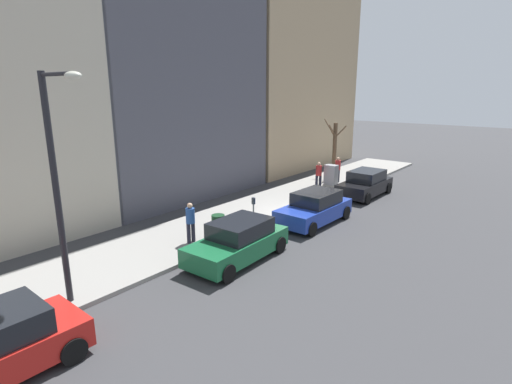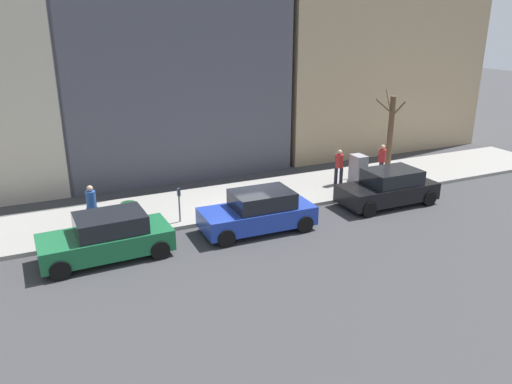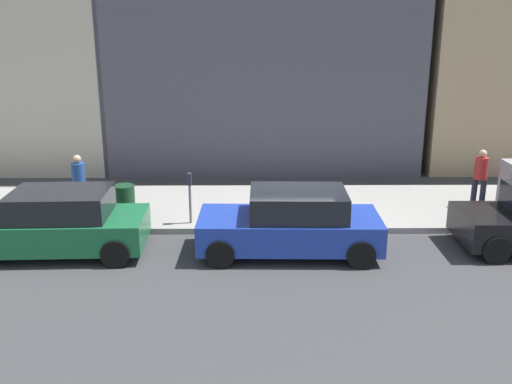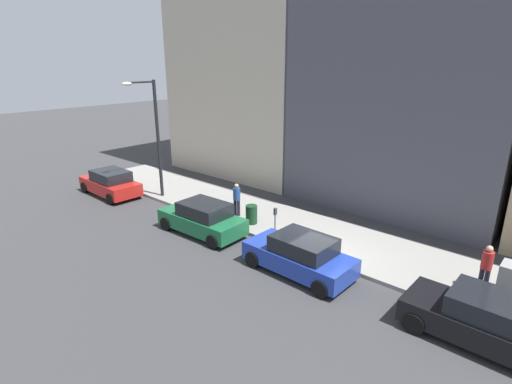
{
  "view_description": "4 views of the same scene",
  "coord_description": "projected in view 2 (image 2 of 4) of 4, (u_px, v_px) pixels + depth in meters",
  "views": [
    {
      "loc": [
        -10.34,
        15.9,
        6.21
      ],
      "look_at": [
        0.96,
        1.79,
        1.51
      ],
      "focal_mm": 28.0,
      "sensor_mm": 36.0,
      "label": 1
    },
    {
      "loc": [
        -16.8,
        7.38,
        7.51
      ],
      "look_at": [
        -0.21,
        -0.29,
        1.14
      ],
      "focal_mm": 35.0,
      "sensor_mm": 36.0,
      "label": 2
    },
    {
      "loc": [
        -13.7,
        1.01,
        5.24
      ],
      "look_at": [
        0.64,
        0.89,
        0.94
      ],
      "focal_mm": 40.0,
      "sensor_mm": 36.0,
      "label": 3
    },
    {
      "loc": [
        -12.35,
        -7.49,
        7.68
      ],
      "look_at": [
        1.59,
        4.74,
        1.49
      ],
      "focal_mm": 28.0,
      "sensor_mm": 36.0,
      "label": 4
    }
  ],
  "objects": [
    {
      "name": "ground_plane",
      "position": [
        247.0,
        218.0,
        19.8
      ],
      "size": [
        120.0,
        120.0,
        0.0
      ],
      "primitive_type": "plane",
      "color": "#38383A"
    },
    {
      "name": "sidewalk",
      "position": [
        229.0,
        201.0,
        21.49
      ],
      "size": [
        4.0,
        36.0,
        0.15
      ],
      "primitive_type": "cube",
      "color": "gray",
      "rests_on": "ground"
    },
    {
      "name": "parked_car_black",
      "position": [
        388.0,
        188.0,
        21.08
      ],
      "size": [
        1.94,
        4.21,
        1.52
      ],
      "rotation": [
        0.0,
        0.0,
        -0.01
      ],
      "color": "black",
      "rests_on": "ground"
    },
    {
      "name": "parked_car_blue",
      "position": [
        258.0,
        212.0,
        18.47
      ],
      "size": [
        1.99,
        4.24,
        1.52
      ],
      "rotation": [
        0.0,
        0.0,
        -0.02
      ],
      "color": "#1E389E",
      "rests_on": "ground"
    },
    {
      "name": "parked_car_green",
      "position": [
        107.0,
        237.0,
        16.33
      ],
      "size": [
        2.05,
        4.26,
        1.52
      ],
      "rotation": [
        0.0,
        0.0,
        0.03
      ],
      "color": "#196038",
      "rests_on": "ground"
    },
    {
      "name": "parking_meter",
      "position": [
        179.0,
        201.0,
        18.83
      ],
      "size": [
        0.14,
        0.1,
        1.35
      ],
      "color": "slate",
      "rests_on": "sidewalk"
    },
    {
      "name": "utility_box",
      "position": [
        358.0,
        171.0,
        23.09
      ],
      "size": [
        0.83,
        0.61,
        1.43
      ],
      "color": "#A8A399",
      "rests_on": "sidewalk"
    },
    {
      "name": "bare_tree",
      "position": [
        390.0,
        132.0,
        24.88
      ],
      "size": [
        1.9,
        1.61,
        4.0
      ],
      "color": "brown",
      "rests_on": "sidewalk"
    },
    {
      "name": "trash_bin",
      "position": [
        129.0,
        214.0,
        18.62
      ],
      "size": [
        0.56,
        0.56,
        0.9
      ],
      "primitive_type": "cylinder",
      "color": "#14381E",
      "rests_on": "sidewalk"
    },
    {
      "name": "pedestrian_near_meter",
      "position": [
        382.0,
        159.0,
        24.02
      ],
      "size": [
        0.37,
        0.36,
        1.66
      ],
      "rotation": [
        0.0,
        0.0,
        5.82
      ],
      "color": "#1E1E2D",
      "rests_on": "sidewalk"
    },
    {
      "name": "pedestrian_midblock",
      "position": [
        339.0,
        165.0,
        23.11
      ],
      "size": [
        0.36,
        0.36,
        1.66
      ],
      "rotation": [
        0.0,
        0.0,
        0.92
      ],
      "color": "#1E1E2D",
      "rests_on": "sidewalk"
    },
    {
      "name": "pedestrian_far_corner",
      "position": [
        92.0,
        204.0,
        18.22
      ],
      "size": [
        0.36,
        0.4,
        1.66
      ],
      "rotation": [
        0.0,
        0.0,
        4.7
      ],
      "color": "#1E1E2D",
      "rests_on": "sidewalk"
    },
    {
      "name": "office_tower_left",
      "position": [
        336.0,
        26.0,
        32.27
      ],
      "size": [
        12.79,
        12.79,
        14.1
      ],
      "primitive_type": "cube",
      "color": "tan",
      "rests_on": "ground"
    }
  ]
}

